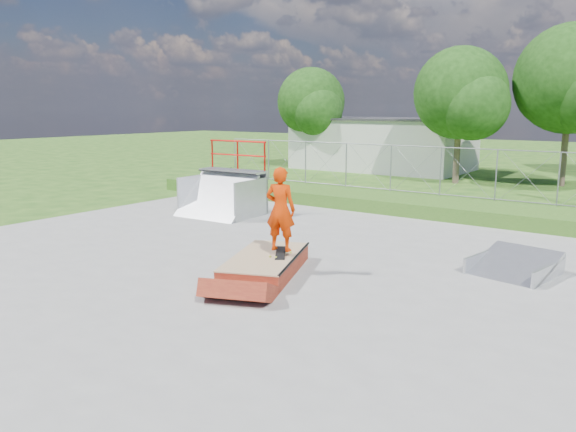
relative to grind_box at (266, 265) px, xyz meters
name	(u,v)px	position (x,y,z in m)	size (l,w,h in m)	color
ground	(266,276)	(0.09, -0.10, -0.21)	(120.00, 120.00, 0.00)	#234F16
concrete_pad	(266,275)	(0.09, -0.10, -0.19)	(20.00, 16.00, 0.04)	gray
grass_berm	(429,206)	(0.09, 9.40, 0.04)	(24.00, 3.00, 0.50)	#234F16
grind_box	(266,265)	(0.00, 0.00, 0.00)	(2.35, 3.17, 0.43)	maroon
quarter_pipe	(219,179)	(-5.57, 4.58, 1.07)	(2.56, 2.16, 2.56)	#AAACB2
flat_bank_ramp	(514,265)	(4.57, 3.17, 0.03)	(1.59, 1.70, 0.49)	#AAACB2
skateboard	(281,254)	(0.26, 0.22, 0.26)	(0.22, 0.80, 0.02)	black
skater	(280,212)	(0.26, 0.22, 1.20)	(0.69, 0.45, 1.88)	red
concrete_stairs	(234,185)	(-8.41, 8.60, 0.19)	(1.50, 1.60, 0.80)	gray
chain_link_fence	(441,171)	(0.09, 10.40, 1.19)	(20.00, 0.06, 1.80)	gray
utility_building_flat	(383,145)	(-7.91, 21.90, 1.29)	(10.00, 6.00, 3.00)	silver
tree_left_near	(464,97)	(-1.66, 17.73, 4.03)	(4.76, 4.48, 6.65)	brown
tree_left_far	(313,104)	(-11.68, 19.74, 3.72)	(4.42, 4.16, 6.18)	brown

